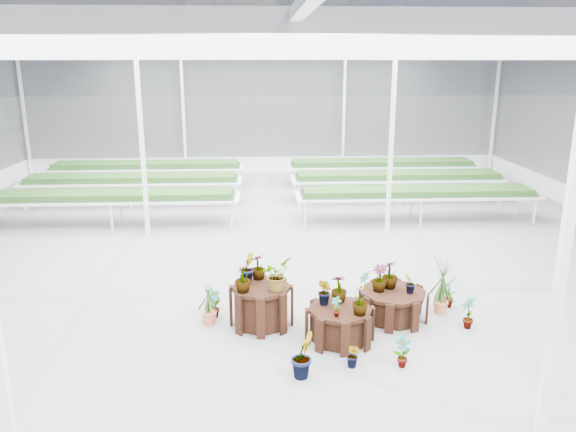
{
  "coord_description": "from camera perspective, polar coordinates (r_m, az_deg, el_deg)",
  "views": [
    {
      "loc": [
        -0.22,
        -9.46,
        4.2
      ],
      "look_at": [
        0.32,
        0.93,
        1.3
      ],
      "focal_mm": 35.0,
      "sensor_mm": 36.0,
      "label": 1
    }
  ],
  "objects": [
    {
      "name": "nursery_benches",
      "position": [
        17.09,
        -2.18,
        2.78
      ],
      "size": [
        16.0,
        7.0,
        0.84
      ],
      "primitive_type": null,
      "color": "silver",
      "rests_on": "ground"
    },
    {
      "name": "plinth_low",
      "position": [
        9.65,
        10.63,
        -8.88
      ],
      "size": [
        1.41,
        1.41,
        0.5
      ],
      "primitive_type": "cylinder",
      "rotation": [
        0.0,
        0.0,
        -0.34
      ],
      "color": "black",
      "rests_on": "ground"
    },
    {
      "name": "steel_frame",
      "position": [
        9.67,
        -1.62,
        3.93
      ],
      "size": [
        18.0,
        24.0,
        4.5
      ],
      "primitive_type": null,
      "color": "silver",
      "rests_on": "ground"
    },
    {
      "name": "ground_plane",
      "position": [
        10.36,
        -1.52,
        -8.36
      ],
      "size": [
        24.0,
        24.0,
        0.0
      ],
      "primitive_type": "plane",
      "color": "gray",
      "rests_on": "ground"
    },
    {
      "name": "plinth_mid",
      "position": [
        8.84,
        5.27,
        -10.9
      ],
      "size": [
        1.05,
        1.05,
        0.54
      ],
      "primitive_type": "cylinder",
      "rotation": [
        0.0,
        0.0,
        0.02
      ],
      "color": "black",
      "rests_on": "ground"
    },
    {
      "name": "greenhouse_shell",
      "position": [
        9.67,
        -1.62,
        3.93
      ],
      "size": [
        18.0,
        24.0,
        4.5
      ],
      "primitive_type": null,
      "color": "white",
      "rests_on": "ground"
    },
    {
      "name": "plinth_tall",
      "position": [
        9.27,
        -2.71,
        -9.06
      ],
      "size": [
        1.03,
        1.03,
        0.68
      ],
      "primitive_type": "cylinder",
      "rotation": [
        0.0,
        0.0,
        -0.03
      ],
      "color": "black",
      "rests_on": "ground"
    },
    {
      "name": "nursery_plants",
      "position": [
        9.22,
        4.35,
        -7.69
      ],
      "size": [
        4.53,
        3.01,
        1.19
      ],
      "color": "#224418",
      "rests_on": "ground"
    }
  ]
}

